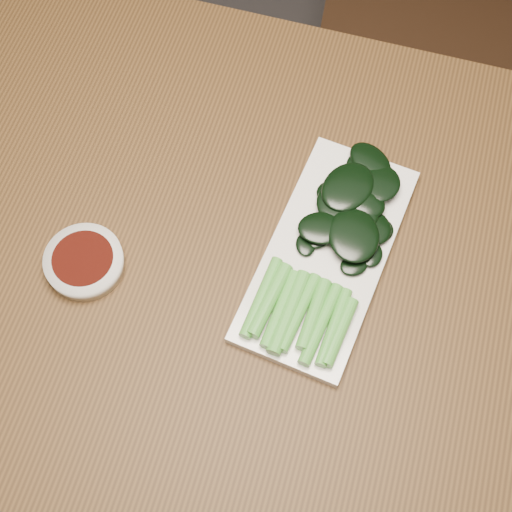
# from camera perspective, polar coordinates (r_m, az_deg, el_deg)

# --- Properties ---
(ground) EXTENTS (6.00, 6.00, 0.00)m
(ground) POSITION_cam_1_polar(r_m,az_deg,el_deg) (1.63, -0.43, -11.25)
(ground) COLOR #2C2929
(ground) RESTS_ON ground
(table) EXTENTS (1.40, 0.80, 0.75)m
(table) POSITION_cam_1_polar(r_m,az_deg,el_deg) (0.98, -0.70, -2.03)
(table) COLOR #442C13
(table) RESTS_ON ground
(sauce_bowl) EXTENTS (0.10, 0.10, 0.03)m
(sauce_bowl) POSITION_cam_1_polar(r_m,az_deg,el_deg) (0.92, -13.57, -0.46)
(sauce_bowl) COLOR silver
(sauce_bowl) RESTS_ON table
(serving_plate) EXTENTS (0.18, 0.33, 0.01)m
(serving_plate) POSITION_cam_1_polar(r_m,az_deg,el_deg) (0.91, 5.70, 0.19)
(serving_plate) COLOR silver
(serving_plate) RESTS_ON table
(gai_lan) EXTENTS (0.16, 0.33, 0.02)m
(gai_lan) POSITION_cam_1_polar(r_m,az_deg,el_deg) (0.90, 6.40, 1.35)
(gai_lan) COLOR green
(gai_lan) RESTS_ON serving_plate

